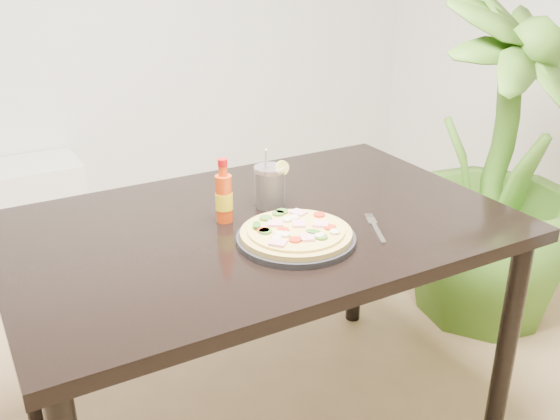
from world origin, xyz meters
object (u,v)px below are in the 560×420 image
fork (375,227)px  dining_table (260,248)px  cola_cup (270,187)px  houseplant (499,166)px  pizza (296,232)px  hot_sauce_bottle (224,197)px  plate (296,239)px

fork → dining_table: bearing=166.9°
cola_cup → fork: size_ratio=1.02×
fork → houseplant: houseplant is taller
pizza → houseplant: bearing=16.9°
dining_table → houseplant: 1.18m
hot_sauce_bottle → fork: size_ratio=1.03×
dining_table → hot_sauce_bottle: 0.18m
dining_table → fork: fork is taller
fork → houseplant: 0.98m
dining_table → pizza: (0.02, -0.16, 0.11)m
pizza → fork: (0.23, -0.03, -0.02)m
pizza → houseplant: (1.14, 0.34, -0.12)m
cola_cup → fork: 0.34m
cola_cup → houseplant: houseplant is taller
pizza → fork: 0.24m
hot_sauce_bottle → dining_table: bearing=-30.6°
dining_table → plate: bearing=-81.2°
plate → pizza: pizza is taller
fork → plate: bearing=-164.3°
dining_table → plate: 0.19m
cola_cup → hot_sauce_bottle: bearing=-167.5°
cola_cup → fork: (0.18, -0.28, -0.06)m
plate → dining_table: bearing=98.8°
plate → hot_sauce_bottle: bearing=117.3°
plate → cola_cup: cola_cup is taller
dining_table → plate: (0.03, -0.16, 0.09)m
cola_cup → fork: bearing=-57.7°
plate → houseplant: (1.14, 0.35, -0.10)m
hot_sauce_bottle → houseplant: houseplant is taller
dining_table → fork: bearing=-37.0°
hot_sauce_bottle → houseplant: size_ratio=0.14×
dining_table → hot_sauce_bottle: size_ratio=7.58×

